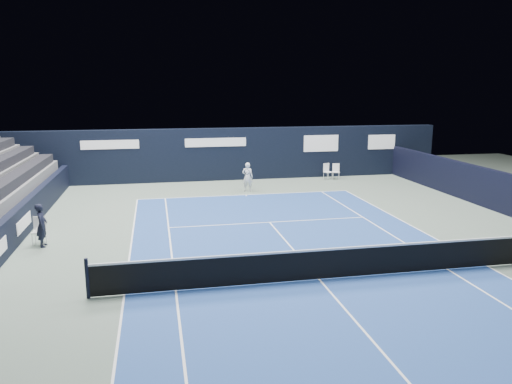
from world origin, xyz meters
TOP-DOWN VIEW (x-y plane):
  - ground at (0.00, 2.00)m, footprint 48.00×48.00m
  - court_surface at (0.00, 0.00)m, footprint 10.97×23.77m
  - enclosure_wall_right at (10.50, 6.00)m, footprint 0.30×22.00m
  - folding_chair_back_a at (6.22, 15.39)m, footprint 0.51×0.54m
  - folding_chair_back_b at (5.66, 15.39)m, footprint 0.54×0.53m
  - line_judge_chair at (-8.66, 5.26)m, footprint 0.46×0.45m
  - line_judge at (-8.49, 4.91)m, footprint 0.39×0.58m
  - court_markings at (0.00, 0.00)m, footprint 11.03×23.83m
  - tennis_net at (0.00, 0.00)m, footprint 12.90×0.10m
  - back_sponsor_wall at (0.01, 16.50)m, footprint 26.00×0.63m
  - side_barrier_left at (-9.50, 5.97)m, footprint 0.33×22.00m
  - tennis_player at (0.27, 12.81)m, footprint 0.66×0.88m

SIDE VIEW (x-z plane):
  - ground at x=0.00m, z-range 0.00..0.00m
  - court_surface at x=0.00m, z-range 0.00..0.01m
  - court_markings at x=0.00m, z-range 0.01..0.01m
  - tennis_net at x=0.00m, z-range -0.04..1.06m
  - folding_chair_back_b at x=5.66m, z-range 0.07..1.03m
  - line_judge_chair at x=-8.66m, z-range 0.07..1.05m
  - side_barrier_left at x=-9.50m, z-range 0.00..1.20m
  - folding_chair_back_a at x=6.22m, z-range 0.16..1.10m
  - line_judge at x=-8.49m, z-range 0.00..1.53m
  - tennis_player at x=0.27m, z-range 0.00..1.57m
  - enclosure_wall_right at x=10.50m, z-range 0.00..1.80m
  - back_sponsor_wall at x=0.01m, z-range 0.00..3.10m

